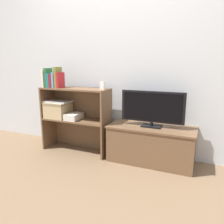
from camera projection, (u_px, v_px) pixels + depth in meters
name	position (u px, v px, depth m)	size (l,w,h in m)	color
ground_plane	(107.00, 161.00, 2.55)	(16.00, 16.00, 0.00)	brown
wall_back	(121.00, 56.00, 2.67)	(10.00, 0.05, 2.40)	silver
tv_stand	(151.00, 144.00, 2.50)	(0.97, 0.41, 0.42)	brown
tv	(152.00, 108.00, 2.40)	(0.70, 0.14, 0.40)	black
bookshelf_lower_tier	(79.00, 129.00, 2.87)	(0.88, 0.31, 0.42)	brown
bookshelf_upper_tier	(78.00, 98.00, 2.78)	(0.88, 0.31, 0.40)	brown
book_ivory	(46.00, 79.00, 2.78)	(0.03, 0.16, 0.22)	silver
book_forest	(48.00, 78.00, 2.77)	(0.03, 0.14, 0.24)	#286638
book_teal	(51.00, 80.00, 2.76)	(0.04, 0.15, 0.18)	#1E7075
book_maroon	(54.00, 81.00, 2.74)	(0.04, 0.15, 0.17)	maroon
book_skyblue	(56.00, 80.00, 2.73)	(0.02, 0.15, 0.19)	#709ECC
book_olive	(58.00, 77.00, 2.71)	(0.04, 0.13, 0.26)	olive
book_crimson	(60.00, 80.00, 2.70)	(0.03, 0.15, 0.19)	#B22328
baby_monitor	(102.00, 86.00, 2.54)	(0.05, 0.04, 0.12)	white
storage_basket_left	(58.00, 109.00, 2.85)	(0.29, 0.27, 0.20)	tan
laptop	(58.00, 101.00, 2.83)	(0.34, 0.22, 0.02)	#BCBCC1
magazine_stack	(74.00, 116.00, 2.76)	(0.17, 0.23, 0.08)	silver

